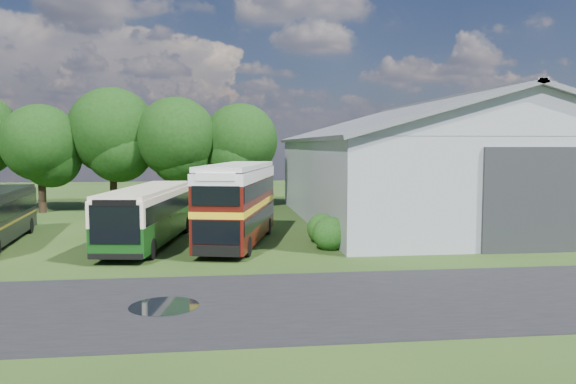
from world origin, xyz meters
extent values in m
plane|color=#1A3210|center=(0.00, 0.00, 0.00)|extent=(120.00, 120.00, 0.00)
cube|color=black|center=(3.00, -3.00, 0.00)|extent=(60.00, 8.00, 0.02)
cylinder|color=black|center=(-1.50, -3.00, 0.00)|extent=(2.20, 2.20, 0.01)
cube|color=gray|center=(15.00, 16.00, 2.75)|extent=(18.00, 24.00, 5.50)
cube|color=#2D3033|center=(15.00, 3.92, 2.50)|extent=(5.20, 0.18, 5.00)
cylinder|color=black|center=(-13.00, 23.50, 1.53)|extent=(0.56, 0.56, 3.06)
sphere|color=black|center=(-13.00, 23.50, 5.27)|extent=(5.78, 5.78, 5.78)
cylinder|color=black|center=(-8.00, 24.80, 1.80)|extent=(0.56, 0.56, 3.60)
sphere|color=black|center=(-8.00, 24.80, 6.20)|extent=(6.80, 6.80, 6.80)
cylinder|color=black|center=(-3.00, 23.80, 1.66)|extent=(0.56, 0.56, 3.31)
sphere|color=black|center=(-3.00, 23.80, 5.70)|extent=(6.26, 6.26, 6.26)
cylinder|color=black|center=(2.00, 24.60, 1.58)|extent=(0.56, 0.56, 3.17)
sphere|color=black|center=(2.00, 24.60, 5.46)|extent=(5.98, 5.98, 5.98)
sphere|color=#194714|center=(5.60, 6.00, 0.00)|extent=(1.70, 1.70, 1.70)
sphere|color=#194714|center=(5.60, 8.00, 0.00)|extent=(1.60, 1.60, 1.60)
cube|color=#0F3810|center=(-3.30, 8.45, 1.62)|extent=(4.00, 10.91, 2.65)
cube|color=#430E09|center=(1.21, 8.07, 2.21)|extent=(4.59, 9.91, 3.84)
camera|label=1|loc=(0.25, -20.63, 5.07)|focal=35.00mm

